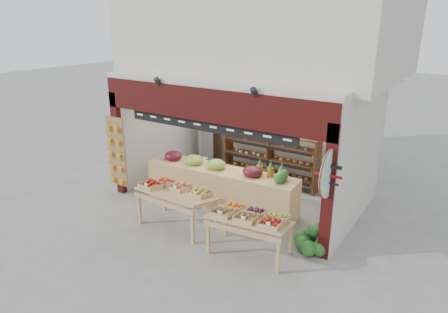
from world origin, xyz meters
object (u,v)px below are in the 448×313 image
Objects in this scene: back_shelving at (270,147)px; display_table_right at (250,217)px; mid_counter at (220,186)px; refrigerator at (214,140)px; display_table_left at (174,191)px; watermelon_pile at (312,240)px; cardboard_stack at (206,175)px.

display_table_right is at bearing -68.64° from back_shelving.
back_shelving is 0.71× the size of mid_counter.
refrigerator is 1.05× the size of display_table_left.
back_shelving reaches higher than watermelon_pile.
cardboard_stack is 1.43m from mid_counter.
display_table_left is (-0.32, -1.28, 0.27)m from mid_counter.
mid_counter is at bearing -35.27° from refrigerator.
display_table_right is 2.14× the size of watermelon_pile.
display_table_right is at bearing -40.60° from cardboard_stack.
back_shelving is at bearing 78.52° from display_table_left.
refrigerator reaches higher than cardboard_stack.
mid_counter is 5.07× the size of watermelon_pile.
refrigerator reaches higher than display_table_left.
watermelon_pile is (3.69, -1.55, -0.07)m from cardboard_stack.
cardboard_stack is 4.00m from watermelon_pile.
back_shelving reaches higher than cardboard_stack.
cardboard_stack is 1.42× the size of watermelon_pile.
back_shelving is at bearing 111.36° from display_table_right.
cardboard_stack is 0.28× the size of mid_counter.
mid_counter is at bearing 75.80° from display_table_left.
display_table_left is 1.99m from display_table_right.
mid_counter is 2.37× the size of display_table_right.
display_table_left reaches higher than cardboard_stack.
refrigerator is 1.60× the size of cardboard_stack.
mid_counter reaches higher than watermelon_pile.
back_shelving is at bearing 80.32° from mid_counter.
refrigerator is 0.45× the size of mid_counter.
mid_counter is (1.07, -0.92, 0.25)m from cardboard_stack.
refrigerator reaches higher than watermelon_pile.
mid_counter is at bearing -99.68° from back_shelving.
display_table_right is at bearing -40.61° from mid_counter.
mid_counter is 2.71m from watermelon_pile.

